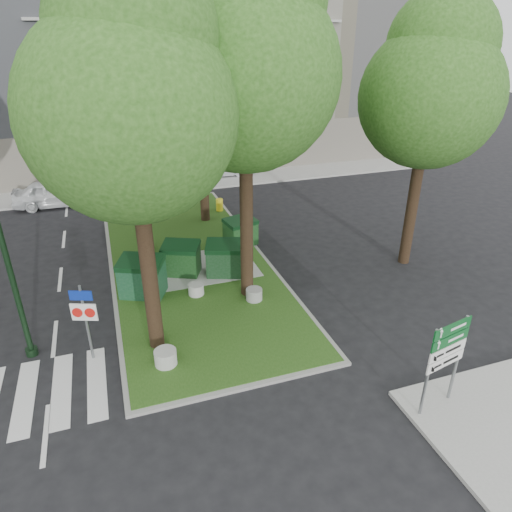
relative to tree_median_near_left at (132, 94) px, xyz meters
name	(u,v)px	position (x,y,z in m)	size (l,w,h in m)	color
ground	(227,391)	(1.41, -2.56, -7.32)	(120.00, 120.00, 0.00)	black
median_island	(188,259)	(1.91, 5.44, -7.26)	(6.00, 16.00, 0.12)	#224A15
median_kerb	(188,259)	(1.91, 5.44, -7.27)	(6.30, 16.30, 0.10)	gray
building_sidewalk	(146,187)	(1.41, 15.94, -7.26)	(42.00, 3.00, 0.12)	#999993
zebra_crossing	(79,385)	(-2.34, -1.06, -7.31)	(5.00, 3.00, 0.01)	silver
apartment_building	(121,41)	(1.41, 23.44, 0.68)	(41.00, 12.00, 16.00)	tan
tree_median_near_left	(132,94)	(0.00, 0.00, 0.00)	(5.20, 5.20, 10.53)	black
tree_median_near_right	(247,56)	(3.50, 2.00, 0.67)	(5.60, 5.60, 11.46)	black
tree_median_mid	(131,82)	(0.50, 6.50, -0.34)	(4.80, 4.80, 9.99)	black
tree_median_far	(198,39)	(3.70, 9.50, 1.00)	(5.80, 5.80, 11.93)	black
tree_street_right	(433,83)	(10.50, 2.50, -0.33)	(5.00, 5.00, 10.06)	black
dumpster_a	(142,277)	(-0.13, 3.07, -6.51)	(1.86, 1.63, 1.44)	#103C20
dumpster_b	(181,259)	(1.47, 4.20, -6.57)	(1.68, 1.47, 1.30)	#103711
dumpster_c	(225,259)	(3.07, 3.60, -6.55)	(1.71, 1.44, 1.35)	black
dumpster_d	(241,232)	(4.41, 6.00, -6.59)	(1.57, 1.30, 1.25)	#123D14
bollard_left	(166,357)	(0.02, -1.06, -6.97)	(0.64, 0.64, 0.45)	#A7A8A3
bollard_right	(254,294)	(3.50, 1.43, -6.99)	(0.58, 0.58, 0.41)	gray
bollard_mid	(196,289)	(1.65, 2.44, -7.00)	(0.56, 0.56, 0.40)	#ABAAA5
litter_bin	(220,205)	(4.61, 10.45, -6.88)	(0.36, 0.36, 0.63)	yellow
street_lamp	(0,232)	(-3.67, 0.80, -3.36)	(0.50, 0.50, 6.29)	black
traffic_sign_pole	(85,313)	(-1.95, 0.05, -5.75)	(0.70, 0.30, 2.45)	slate
directional_sign	(446,352)	(6.22, -4.85, -5.53)	(1.24, 0.31, 2.51)	slate
car_white	(55,193)	(-3.58, 14.30, -6.58)	(1.73, 4.30, 1.47)	white
car_silver	(218,165)	(6.21, 16.94, -6.55)	(1.61, 4.63, 1.53)	#989C9F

